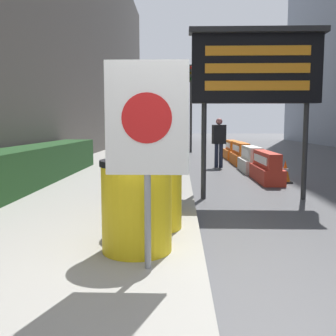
% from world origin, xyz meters
% --- Properties ---
extents(ground_plane, '(120.00, 120.00, 0.00)m').
position_xyz_m(ground_plane, '(0.00, 0.00, 0.00)').
color(ground_plane, '#474749').
extents(hedge_strip, '(0.90, 7.92, 0.82)m').
position_xyz_m(hedge_strip, '(-3.51, 5.55, 0.57)').
color(hedge_strip, '#1E421E').
rests_on(hedge_strip, sidewalk_left).
extents(barrel_drum_foreground, '(0.75, 0.75, 0.95)m').
position_xyz_m(barrel_drum_foreground, '(-0.69, 0.86, 0.63)').
color(barrel_drum_foreground, yellow).
rests_on(barrel_drum_foreground, sidewalk_left).
extents(barrel_drum_middle, '(0.75, 0.75, 0.95)m').
position_xyz_m(barrel_drum_middle, '(-0.59, 1.77, 0.63)').
color(barrel_drum_middle, yellow).
rests_on(barrel_drum_middle, sidewalk_left).
extents(barrel_drum_back, '(0.75, 0.75, 0.95)m').
position_xyz_m(barrel_drum_back, '(-0.70, 2.68, 0.63)').
color(barrel_drum_back, yellow).
rests_on(barrel_drum_back, sidewalk_left).
extents(warning_sign, '(0.73, 0.08, 1.86)m').
position_xyz_m(warning_sign, '(-0.54, 0.34, 1.42)').
color(warning_sign, gray).
rests_on(warning_sign, sidewalk_left).
extents(message_board, '(2.57, 0.36, 3.25)m').
position_xyz_m(message_board, '(1.20, 4.57, 2.51)').
color(message_board, '#28282B').
rests_on(message_board, ground_plane).
extents(jersey_barrier_red_striped, '(0.52, 1.99, 0.76)m').
position_xyz_m(jersey_barrier_red_striped, '(1.97, 7.00, 0.34)').
color(jersey_barrier_red_striped, red).
rests_on(jersey_barrier_red_striped, ground_plane).
extents(jersey_barrier_white, '(0.63, 1.68, 0.78)m').
position_xyz_m(jersey_barrier_white, '(1.97, 9.09, 0.34)').
color(jersey_barrier_white, silver).
rests_on(jersey_barrier_white, ground_plane).
extents(jersey_barrier_orange_far, '(0.58, 1.93, 0.80)m').
position_xyz_m(jersey_barrier_orange_far, '(1.97, 11.30, 0.35)').
color(jersey_barrier_orange_far, orange).
rests_on(jersey_barrier_orange_far, ground_plane).
extents(jersey_barrier_orange_near, '(0.60, 1.73, 0.78)m').
position_xyz_m(jersey_barrier_orange_near, '(1.97, 13.60, 0.35)').
color(jersey_barrier_orange_near, orange).
rests_on(jersey_barrier_orange_near, ground_plane).
extents(traffic_cone_near, '(0.32, 0.32, 0.57)m').
position_xyz_m(traffic_cone_near, '(2.39, 6.73, 0.28)').
color(traffic_cone_near, black).
rests_on(traffic_cone_near, ground_plane).
extents(traffic_light_near_curb, '(0.28, 0.45, 4.44)m').
position_xyz_m(traffic_light_near_curb, '(0.31, 17.28, 3.20)').
color(traffic_light_near_curb, '#2D2D30').
rests_on(traffic_light_near_curb, ground_plane).
extents(pedestrian_worker, '(0.47, 0.33, 1.67)m').
position_xyz_m(pedestrian_worker, '(1.07, 10.21, 0.98)').
color(pedestrian_worker, '#23283D').
rests_on(pedestrian_worker, ground_plane).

